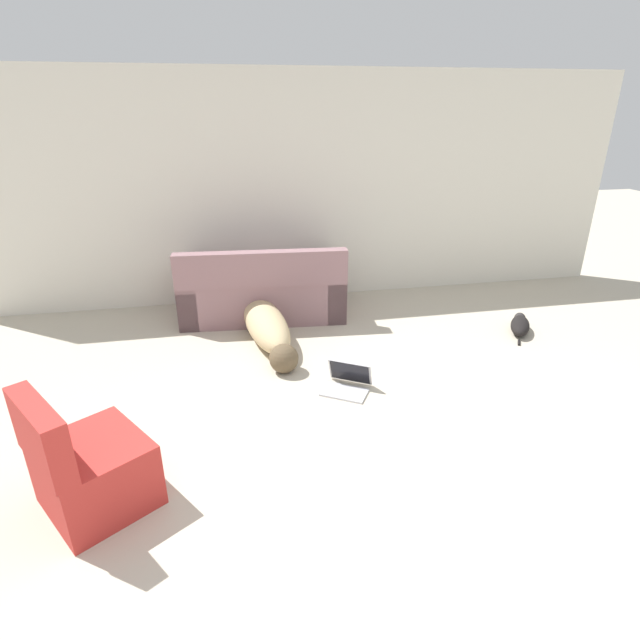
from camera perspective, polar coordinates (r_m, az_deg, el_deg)
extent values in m
plane|color=#BCB29E|center=(3.06, 11.78, -21.35)|extent=(20.00, 20.00, 0.00)
cube|color=silver|center=(5.78, -1.35, 14.64)|extent=(7.42, 0.06, 2.50)
cube|color=gray|center=(5.47, -6.53, 2.88)|extent=(1.78, 0.94, 0.45)
cube|color=gray|center=(5.01, -6.69, 5.82)|extent=(1.72, 0.27, 0.36)
cube|color=gray|center=(5.50, 1.38, 3.91)|extent=(0.26, 0.82, 0.59)
cube|color=gray|center=(5.50, -14.51, 3.16)|extent=(0.26, 0.82, 0.59)
ellipsoid|color=tan|center=(4.88, -6.20, -0.43)|extent=(0.52, 1.26, 0.34)
sphere|color=brown|center=(4.30, -4.15, -4.41)|extent=(0.29, 0.29, 0.26)
cylinder|color=tan|center=(5.63, -7.88, 1.21)|extent=(0.08, 0.31, 0.04)
ellipsoid|color=black|center=(5.43, 21.89, -0.60)|extent=(0.38, 0.47, 0.15)
sphere|color=#2D2B2B|center=(5.67, 21.87, 0.22)|extent=(0.16, 0.16, 0.12)
cylinder|color=black|center=(5.21, 21.79, -2.39)|extent=(0.08, 0.11, 0.02)
cube|color=#B7B7BC|center=(4.05, 2.81, -8.26)|extent=(0.42, 0.37, 0.02)
cube|color=#B7B7BC|center=(4.11, 3.47, -5.92)|extent=(0.35, 0.26, 0.21)
cube|color=black|center=(4.11, 3.43, -5.99)|extent=(0.32, 0.24, 0.19)
cube|color=#B72D28|center=(3.23, -24.19, -15.75)|extent=(0.76, 0.77, 0.40)
cube|color=#B72D28|center=(2.97, -29.30, -11.39)|extent=(0.42, 0.54, 0.36)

